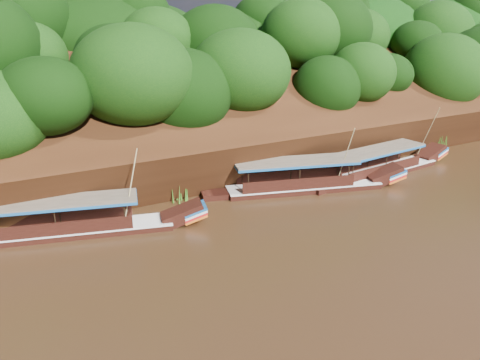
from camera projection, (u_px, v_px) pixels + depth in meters
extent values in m
plane|color=black|center=(353.00, 232.00, 27.94)|extent=(160.00, 160.00, 0.00)
cube|color=black|center=(228.00, 123.00, 39.93)|extent=(120.00, 16.12, 13.64)
cube|color=black|center=(184.00, 137.00, 49.34)|extent=(120.00, 24.00, 12.00)
ellipsoid|color=#133609|center=(166.00, 134.00, 36.36)|extent=(18.00, 8.00, 6.40)
ellipsoid|color=#133609|center=(193.00, 49.00, 43.78)|extent=(24.00, 11.00, 8.40)
ellipsoid|color=#133609|center=(434.00, 103.00, 49.73)|extent=(18.00, 8.00, 6.00)
ellipsoid|color=#133609|center=(445.00, 43.00, 58.68)|extent=(22.00, 10.00, 8.00)
cube|color=black|center=(382.00, 174.00, 38.06)|extent=(11.61, 3.01, 0.81)
cube|color=silver|center=(382.00, 169.00, 37.93)|extent=(11.61, 3.06, 0.09)
cube|color=black|center=(431.00, 154.00, 41.28)|extent=(2.83, 1.72, 1.57)
cube|color=#165492|center=(436.00, 150.00, 41.57)|extent=(1.54, 1.66, 0.58)
cube|color=red|center=(436.00, 153.00, 41.67)|extent=(1.54, 1.66, 0.58)
cube|color=brown|center=(378.00, 150.00, 36.95)|extent=(9.15, 3.07, 0.11)
cube|color=#165492|center=(378.00, 151.00, 36.99)|extent=(9.15, 3.07, 0.16)
cylinder|color=tan|center=(428.00, 132.00, 39.36)|extent=(0.68, 2.12, 4.55)
cube|color=black|center=(304.00, 190.00, 34.58)|extent=(11.59, 5.29, 0.86)
cube|color=silver|center=(304.00, 185.00, 34.44)|extent=(11.61, 5.35, 0.10)
cube|color=black|center=(384.00, 175.00, 35.67)|extent=(3.06, 2.29, 1.62)
cube|color=#165492|center=(393.00, 171.00, 35.72)|extent=(1.82, 1.97, 0.59)
cube|color=red|center=(393.00, 175.00, 35.83)|extent=(1.82, 1.97, 0.59)
cube|color=brown|center=(296.00, 161.00, 33.66)|extent=(9.30, 4.88, 0.11)
cube|color=#165492|center=(296.00, 163.00, 33.70)|extent=(9.30, 4.88, 0.17)
cylinder|color=tan|center=(346.00, 155.00, 33.74)|extent=(0.16, 1.40, 4.30)
cube|color=black|center=(73.00, 234.00, 27.69)|extent=(11.76, 5.01, 0.80)
cube|color=silver|center=(72.00, 228.00, 27.57)|extent=(11.77, 5.06, 0.09)
cube|color=black|center=(183.00, 214.00, 28.93)|extent=(3.03, 2.14, 1.57)
cube|color=#165492|center=(195.00, 209.00, 29.00)|extent=(1.79, 1.85, 0.59)
cube|color=red|center=(195.00, 213.00, 29.10)|extent=(1.79, 1.85, 0.59)
cube|color=brown|center=(55.00, 202.00, 26.82)|extent=(9.40, 4.61, 0.11)
cube|color=#165492|center=(56.00, 203.00, 26.85)|extent=(9.40, 4.61, 0.16)
cylinder|color=tan|center=(131.00, 187.00, 27.40)|extent=(1.37, 0.65, 4.44)
cone|color=#34701C|center=(108.00, 203.00, 29.55)|extent=(1.50, 1.50, 2.02)
cone|color=#34701C|center=(180.00, 191.00, 32.34)|extent=(1.50, 1.50, 1.43)
cone|color=#34701C|center=(283.00, 174.00, 35.58)|extent=(1.50, 1.50, 1.54)
cone|color=#34701C|center=(328.00, 157.00, 38.68)|extent=(1.50, 1.50, 2.18)
cone|color=#34701C|center=(384.00, 154.00, 40.65)|extent=(1.50, 1.50, 1.66)
cone|color=#34701C|center=(441.00, 142.00, 43.94)|extent=(1.50, 1.50, 1.91)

